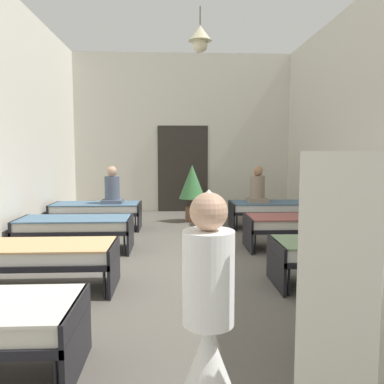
{
  "coord_description": "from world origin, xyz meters",
  "views": [
    {
      "loc": [
        -0.28,
        -5.76,
        1.7
      ],
      "look_at": [
        0.0,
        0.03,
        1.1
      ],
      "focal_mm": 37.1,
      "sensor_mm": 36.0,
      "label": 1
    }
  ],
  "objects_px": {
    "bed_right_row_2": "(301,224)",
    "bed_right_row_3": "(273,208)",
    "patient_seated_secondary": "(112,190)",
    "patient_seated_primary": "(258,189)",
    "bed_right_row_1": "(349,251)",
    "bed_left_row_2": "(75,226)",
    "bed_left_row_3": "(97,209)",
    "potted_plant": "(192,185)",
    "nurse_near_aisle": "(208,351)",
    "bed_left_row_1": "(37,255)"
  },
  "relations": [
    {
      "from": "bed_right_row_2",
      "to": "potted_plant",
      "type": "distance_m",
      "value": 3.33
    },
    {
      "from": "patient_seated_secondary",
      "to": "potted_plant",
      "type": "bearing_deg",
      "value": 27.12
    },
    {
      "from": "bed_right_row_2",
      "to": "bed_right_row_3",
      "type": "height_order",
      "value": "same"
    },
    {
      "from": "bed_right_row_1",
      "to": "patient_seated_primary",
      "type": "bearing_deg",
      "value": 95.21
    },
    {
      "from": "bed_left_row_1",
      "to": "nurse_near_aisle",
      "type": "bearing_deg",
      "value": -54.4
    },
    {
      "from": "patient_seated_primary",
      "to": "bed_left_row_2",
      "type": "bearing_deg",
      "value": -151.27
    },
    {
      "from": "nurse_near_aisle",
      "to": "patient_seated_secondary",
      "type": "height_order",
      "value": "nurse_near_aisle"
    },
    {
      "from": "bed_right_row_1",
      "to": "bed_left_row_2",
      "type": "relative_size",
      "value": 1.0
    },
    {
      "from": "bed_left_row_2",
      "to": "patient_seated_secondary",
      "type": "xyz_separation_m",
      "value": [
        0.35,
        1.88,
        0.43
      ]
    },
    {
      "from": "potted_plant",
      "to": "nurse_near_aisle",
      "type": "bearing_deg",
      "value": -92.04
    },
    {
      "from": "bed_right_row_2",
      "to": "nurse_near_aisle",
      "type": "height_order",
      "value": "nurse_near_aisle"
    },
    {
      "from": "bed_left_row_2",
      "to": "bed_right_row_1",
      "type": "bearing_deg",
      "value": -26.06
    },
    {
      "from": "bed_right_row_1",
      "to": "bed_right_row_3",
      "type": "bearing_deg",
      "value": 90.0
    },
    {
      "from": "bed_left_row_3",
      "to": "bed_right_row_3",
      "type": "bearing_deg",
      "value": 0.0
    },
    {
      "from": "bed_left_row_2",
      "to": "bed_left_row_3",
      "type": "distance_m",
      "value": 1.9
    },
    {
      "from": "bed_left_row_2",
      "to": "bed_right_row_2",
      "type": "distance_m",
      "value": 3.88
    },
    {
      "from": "bed_right_row_1",
      "to": "patient_seated_secondary",
      "type": "bearing_deg",
      "value": 133.05
    },
    {
      "from": "bed_left_row_1",
      "to": "patient_seated_secondary",
      "type": "relative_size",
      "value": 2.37
    },
    {
      "from": "bed_right_row_3",
      "to": "nurse_near_aisle",
      "type": "bearing_deg",
      "value": -107.51
    },
    {
      "from": "bed_left_row_3",
      "to": "bed_right_row_1",
      "type": "bearing_deg",
      "value": -44.37
    },
    {
      "from": "bed_right_row_1",
      "to": "bed_left_row_2",
      "type": "bearing_deg",
      "value": 153.94
    },
    {
      "from": "bed_left_row_1",
      "to": "bed_right_row_3",
      "type": "bearing_deg",
      "value": 44.37
    },
    {
      "from": "bed_left_row_2",
      "to": "potted_plant",
      "type": "relative_size",
      "value": 1.39
    },
    {
      "from": "nurse_near_aisle",
      "to": "potted_plant",
      "type": "relative_size",
      "value": 1.08
    },
    {
      "from": "nurse_near_aisle",
      "to": "bed_right_row_3",
      "type": "bearing_deg",
      "value": 47.69
    },
    {
      "from": "bed_left_row_1",
      "to": "patient_seated_primary",
      "type": "xyz_separation_m",
      "value": [
        3.53,
        3.84,
        0.43
      ]
    },
    {
      "from": "bed_right_row_2",
      "to": "patient_seated_secondary",
      "type": "bearing_deg",
      "value": 151.94
    },
    {
      "from": "bed_left_row_3",
      "to": "nurse_near_aisle",
      "type": "distance_m",
      "value": 6.67
    },
    {
      "from": "bed_left_row_3",
      "to": "potted_plant",
      "type": "height_order",
      "value": "potted_plant"
    },
    {
      "from": "bed_left_row_3",
      "to": "nurse_near_aisle",
      "type": "height_order",
      "value": "nurse_near_aisle"
    },
    {
      "from": "bed_left_row_3",
      "to": "nurse_near_aisle",
      "type": "bearing_deg",
      "value": -73.77
    },
    {
      "from": "patient_seated_primary",
      "to": "potted_plant",
      "type": "xyz_separation_m",
      "value": [
        -1.41,
        0.86,
        0.01
      ]
    },
    {
      "from": "bed_right_row_2",
      "to": "bed_left_row_1",
      "type": "bearing_deg",
      "value": -153.94
    },
    {
      "from": "bed_right_row_1",
      "to": "bed_right_row_3",
      "type": "height_order",
      "value": "same"
    },
    {
      "from": "patient_seated_primary",
      "to": "potted_plant",
      "type": "height_order",
      "value": "patient_seated_primary"
    },
    {
      "from": "bed_right_row_3",
      "to": "potted_plant",
      "type": "distance_m",
      "value": 2.02
    },
    {
      "from": "bed_left_row_3",
      "to": "bed_right_row_3",
      "type": "height_order",
      "value": "same"
    },
    {
      "from": "bed_right_row_2",
      "to": "nurse_near_aisle",
      "type": "distance_m",
      "value": 4.94
    },
    {
      "from": "bed_left_row_3",
      "to": "potted_plant",
      "type": "xyz_separation_m",
      "value": [
        2.12,
        0.89,
        0.44
      ]
    },
    {
      "from": "bed_right_row_2",
      "to": "patient_seated_primary",
      "type": "height_order",
      "value": "patient_seated_primary"
    },
    {
      "from": "patient_seated_secondary",
      "to": "bed_right_row_3",
      "type": "bearing_deg",
      "value": 0.26
    },
    {
      "from": "bed_left_row_2",
      "to": "bed_right_row_2",
      "type": "height_order",
      "value": "same"
    },
    {
      "from": "patient_seated_primary",
      "to": "nurse_near_aisle",
      "type": "bearing_deg",
      "value": -104.54
    },
    {
      "from": "bed_left_row_1",
      "to": "nurse_near_aisle",
      "type": "xyz_separation_m",
      "value": [
        1.86,
        -2.6,
        0.09
      ]
    },
    {
      "from": "patient_seated_secondary",
      "to": "patient_seated_primary",
      "type": "bearing_deg",
      "value": 0.96
    },
    {
      "from": "bed_right_row_1",
      "to": "potted_plant",
      "type": "height_order",
      "value": "potted_plant"
    },
    {
      "from": "bed_left_row_2",
      "to": "bed_left_row_3",
      "type": "xyz_separation_m",
      "value": [
        0.0,
        1.9,
        0.0
      ]
    },
    {
      "from": "bed_left_row_1",
      "to": "bed_right_row_3",
      "type": "xyz_separation_m",
      "value": [
        3.88,
        3.8,
        0.0
      ]
    },
    {
      "from": "bed_right_row_2",
      "to": "patient_seated_secondary",
      "type": "relative_size",
      "value": 2.37
    },
    {
      "from": "bed_left_row_1",
      "to": "potted_plant",
      "type": "distance_m",
      "value": 5.17
    }
  ]
}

